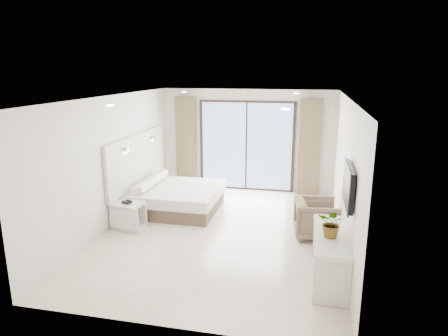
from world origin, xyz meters
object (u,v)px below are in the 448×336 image
(console_desk, at_px, (330,246))
(armchair, at_px, (316,217))
(bed, at_px, (176,198))
(nightstand, at_px, (129,216))

(console_desk, xyz_separation_m, armchair, (-0.19, 1.65, -0.16))
(bed, xyz_separation_m, armchair, (3.19, -0.88, 0.12))
(bed, xyz_separation_m, console_desk, (3.38, -2.52, 0.28))
(armchair, bearing_deg, nightstand, 89.15)
(armchair, bearing_deg, bed, 68.02)
(bed, relative_size, armchair, 2.38)
(nightstand, relative_size, armchair, 0.80)
(bed, bearing_deg, armchair, -15.39)
(bed, distance_m, console_desk, 4.22)
(nightstand, distance_m, console_desk, 4.18)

